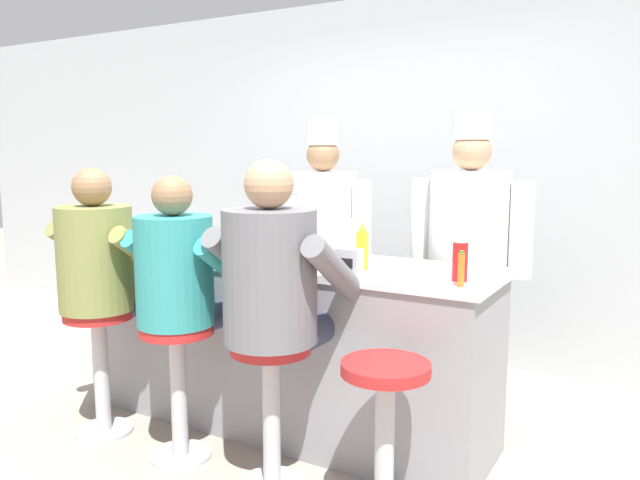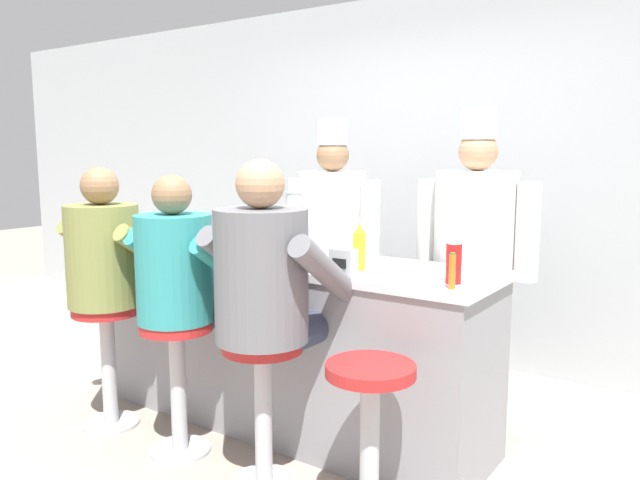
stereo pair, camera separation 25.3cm
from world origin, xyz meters
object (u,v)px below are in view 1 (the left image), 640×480
(mustard_bottle_yellow, at_px, (362,247))
(water_pitcher_clear, at_px, (355,239))
(ketchup_bottle_red, at_px, (460,257))
(hot_sauce_bottle_orange, at_px, (461,269))
(cup_stack_steel, at_px, (290,223))
(napkin_dispenser_chrome, at_px, (349,262))
(cereal_bowl, at_px, (241,248))
(cook_in_whites_near, at_px, (323,242))
(diner_seated_teal, at_px, (180,282))
(breakfast_plate, at_px, (201,249))
(cook_in_whites_far, at_px, (468,253))
(diner_seated_olive, at_px, (101,268))
(coffee_mug_blue, at_px, (256,250))
(diner_seated_grey, at_px, (275,286))
(coffee_mug_white, at_px, (138,234))
(empty_stool_round, at_px, (385,417))

(mustard_bottle_yellow, distance_m, water_pitcher_clear, 0.29)
(ketchup_bottle_red, height_order, hot_sauce_bottle_orange, ketchup_bottle_red)
(ketchup_bottle_red, relative_size, cup_stack_steel, 0.66)
(hot_sauce_bottle_orange, height_order, napkin_dispenser_chrome, hot_sauce_bottle_orange)
(cereal_bowl, height_order, napkin_dispenser_chrome, napkin_dispenser_chrome)
(hot_sauce_bottle_orange, distance_m, cook_in_whites_near, 1.51)
(mustard_bottle_yellow, bearing_deg, diner_seated_teal, -149.45)
(breakfast_plate, height_order, cook_in_whites_far, cook_in_whites_far)
(diner_seated_olive, xyz_separation_m, cook_in_whites_far, (1.67, 1.16, 0.06))
(coffee_mug_blue, xyz_separation_m, diner_seated_grey, (0.42, -0.43, -0.07))
(coffee_mug_blue, height_order, cook_in_whites_far, cook_in_whites_far)
(hot_sauce_bottle_orange, height_order, coffee_mug_white, hot_sauce_bottle_orange)
(ketchup_bottle_red, height_order, cook_in_whites_near, cook_in_whites_near)
(coffee_mug_white, xyz_separation_m, diner_seated_olive, (0.32, -0.58, -0.09))
(coffee_mug_white, relative_size, diner_seated_olive, 0.09)
(mustard_bottle_yellow, height_order, cook_in_whites_near, cook_in_whites_near)
(cook_in_whites_far, bearing_deg, hot_sauce_bottle_orange, -75.25)
(breakfast_plate, relative_size, diner_seated_grey, 0.15)
(cook_in_whites_near, bearing_deg, ketchup_bottle_red, -34.03)
(cook_in_whites_far, bearing_deg, mustard_bottle_yellow, -114.89)
(diner_seated_olive, bearing_deg, napkin_dispenser_chrome, 12.30)
(breakfast_plate, bearing_deg, diner_seated_grey, -29.53)
(hot_sauce_bottle_orange, relative_size, coffee_mug_blue, 1.25)
(cup_stack_steel, xyz_separation_m, diner_seated_olive, (-0.78, -0.68, -0.22))
(hot_sauce_bottle_orange, height_order, coffee_mug_blue, hot_sauce_bottle_orange)
(ketchup_bottle_red, relative_size, mustard_bottle_yellow, 0.99)
(coffee_mug_blue, bearing_deg, diner_seated_olive, -148.54)
(water_pitcher_clear, xyz_separation_m, diner_seated_teal, (-0.62, -0.70, -0.17))
(cook_in_whites_near, bearing_deg, diner_seated_teal, -95.73)
(hot_sauce_bottle_orange, bearing_deg, cup_stack_steel, 161.74)
(mustard_bottle_yellow, height_order, breakfast_plate, mustard_bottle_yellow)
(hot_sauce_bottle_orange, xyz_separation_m, coffee_mug_white, (-2.22, 0.27, -0.03))
(hot_sauce_bottle_orange, distance_m, breakfast_plate, 1.61)
(breakfast_plate, xyz_separation_m, cup_stack_steel, (0.49, 0.20, 0.16))
(water_pitcher_clear, xyz_separation_m, cup_stack_steel, (-0.41, -0.02, 0.07))
(mustard_bottle_yellow, xyz_separation_m, water_pitcher_clear, (-0.16, 0.24, -0.00))
(ketchup_bottle_red, distance_m, cup_stack_steel, 1.11)
(cook_in_whites_near, bearing_deg, hot_sauce_bottle_orange, -36.76)
(napkin_dispenser_chrome, bearing_deg, ketchup_bottle_red, 14.87)
(cook_in_whites_near, bearing_deg, diner_seated_grey, -69.81)
(water_pitcher_clear, relative_size, cup_stack_steel, 0.61)
(mustard_bottle_yellow, distance_m, napkin_dispenser_chrome, 0.17)
(hot_sauce_bottle_orange, bearing_deg, napkin_dispenser_chrome, -178.17)
(cup_stack_steel, bearing_deg, cook_in_whites_near, 99.52)
(hot_sauce_bottle_orange, distance_m, water_pitcher_clear, 0.81)
(cook_in_whites_near, bearing_deg, mustard_bottle_yellow, -48.86)
(diner_seated_olive, bearing_deg, coffee_mug_white, 119.04)
(empty_stool_round, bearing_deg, cup_stack_steel, 142.25)
(water_pitcher_clear, bearing_deg, coffee_mug_white, -175.53)
(diner_seated_teal, bearing_deg, cook_in_whites_far, 46.38)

